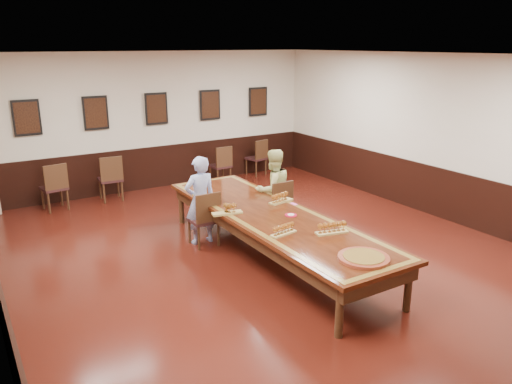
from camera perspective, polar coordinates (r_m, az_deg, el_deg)
floor at (r=8.23m, az=1.84°, el=-7.61°), size 8.00×10.00×0.02m
ceiling at (r=7.51m, az=2.08°, el=15.41°), size 8.00×10.00×0.02m
wall_back at (r=12.13m, az=-11.36°, el=7.95°), size 8.00×0.02×3.20m
wall_right at (r=10.43m, az=20.74°, el=5.81°), size 0.02×10.00×3.20m
chair_man at (r=8.63m, az=-6.03°, el=-2.96°), size 0.46×0.50×0.97m
chair_woman at (r=9.29m, az=2.32°, el=-1.46°), size 0.46×0.50×0.97m
spare_chair_a at (r=11.21m, az=-22.11°, el=0.60°), size 0.54×0.58×1.01m
spare_chair_b at (r=11.49m, az=-16.33°, el=1.58°), size 0.51×0.55×1.02m
spare_chair_c at (r=12.41m, az=-4.11°, el=3.14°), size 0.47×0.50×0.96m
spare_chair_d at (r=13.22m, az=0.01°, el=4.02°), size 0.55×0.58×0.95m
person_man at (r=8.63m, az=-6.39°, el=-0.95°), size 0.57×0.38×1.55m
person_woman at (r=9.29m, az=1.97°, el=0.31°), size 0.76×0.60×1.51m
pink_phone at (r=8.47m, az=4.33°, el=-1.38°), size 0.07×0.14×0.01m
wainscoting at (r=8.04m, az=1.88°, el=-4.29°), size 8.00×10.00×1.00m
conference_table at (r=8.00m, az=1.88°, el=-3.55°), size 1.40×5.00×0.76m
posters at (r=12.02m, az=-11.32°, el=9.32°), size 6.14×0.04×0.74m
flight_a at (r=7.97m, az=-3.23°, el=-1.94°), size 0.51×0.25×0.18m
flight_b at (r=8.53m, az=2.85°, el=-0.68°), size 0.49×0.24×0.18m
flight_c at (r=7.13m, az=3.17°, el=-4.33°), size 0.44×0.20×0.16m
flight_d at (r=7.23m, az=8.67°, el=-4.11°), size 0.50×0.25×0.18m
red_plate_grp at (r=7.91m, az=4.01°, el=-2.66°), size 0.19×0.19×0.02m
carved_platter at (r=6.48m, az=12.20°, el=-7.37°), size 0.76×0.76×0.05m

